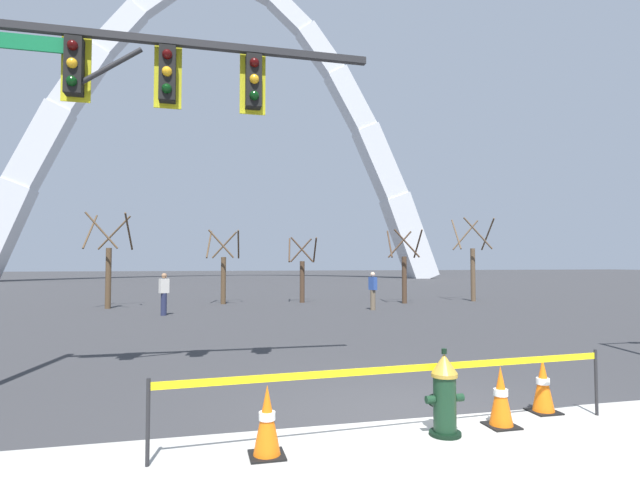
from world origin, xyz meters
The scene contains 15 objects.
ground_plane centered at (0.00, 0.00, 0.00)m, with size 240.00×240.00×0.00m, color #333335.
fire_hydrant centered at (0.09, -0.78, 0.47)m, with size 0.46×0.48×0.99m.
caution_tape_barrier centered at (-0.39, -0.73, 0.60)m, with size 5.52×0.36×0.85m.
traffic_cone_by_hydrant centered at (-1.97, -0.92, 0.36)m, with size 0.36×0.36×0.73m.
traffic_cone_mid_sidewalk centered at (0.89, -0.67, 0.36)m, with size 0.36×0.36×0.73m.
traffic_cone_curb_edge centered at (1.77, -0.30, 0.36)m, with size 0.36×0.36×0.73m.
traffic_signal_gantry centered at (-4.25, 2.28, 4.27)m, with size 6.42×0.44×6.00m.
monument_arch centered at (0.00, 53.25, 16.64)m, with size 54.08×3.20×37.67m.
tree_far_left centered at (-6.49, 17.09, 1.83)m, with size 1.90×1.92×4.13m.
tree_left_mid centered at (-1.53, 18.33, 1.58)m, with size 1.65×1.66×3.55m.
tree_center_left centered at (2.34, 18.30, 1.44)m, with size 1.51×1.52×3.24m.
tree_center_right centered at (7.11, 16.65, 1.60)m, with size 1.67×1.68×3.60m.
tree_right_mid centered at (11.13, 17.12, 1.90)m, with size 1.97×1.99×4.28m.
pedestrian_walking_left centered at (-3.94, 13.56, 0.82)m, with size 0.39×0.33×1.59m.
pedestrian_standing_center centered at (4.45, 13.78, 0.82)m, with size 0.31×0.39×1.59m.
Camera 1 is at (-2.66, -6.04, 1.97)m, focal length 27.88 mm.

